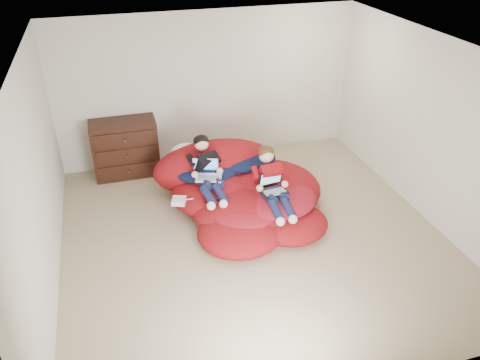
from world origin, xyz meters
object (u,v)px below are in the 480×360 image
at_px(dresser, 125,148).
at_px(laptop_white, 207,172).
at_px(younger_boy, 272,180).
at_px(laptop_black, 273,186).
at_px(beanbag_pile, 242,191).
at_px(older_boy, 206,167).

height_order(dresser, laptop_white, dresser).
relative_size(younger_boy, laptop_black, 2.78).
relative_size(beanbag_pile, younger_boy, 2.33).
distance_m(beanbag_pile, older_boy, 0.65).
bearing_deg(older_boy, younger_boy, -33.87).
xyz_separation_m(dresser, beanbag_pile, (1.54, -1.48, -0.20)).
bearing_deg(beanbag_pile, laptop_white, 171.71).
bearing_deg(laptop_white, laptop_black, -33.32).
xyz_separation_m(beanbag_pile, younger_boy, (0.30, -0.39, 0.37)).
xyz_separation_m(dresser, laptop_black, (1.84, -1.93, 0.10)).
relative_size(beanbag_pile, laptop_white, 5.36).
height_order(dresser, laptop_black, dresser).
height_order(younger_boy, laptop_white, younger_boy).
distance_m(dresser, laptop_white, 1.76).
relative_size(dresser, older_boy, 0.96).
xyz_separation_m(laptop_white, laptop_black, (0.79, -0.52, -0.06)).
height_order(older_boy, laptop_white, older_boy).
xyz_separation_m(older_boy, laptop_black, (0.79, -0.59, -0.10)).
xyz_separation_m(older_boy, laptop_white, (-0.00, -0.07, -0.04)).
bearing_deg(laptop_white, beanbag_pile, -8.29).
height_order(beanbag_pile, older_boy, older_boy).
xyz_separation_m(younger_boy, laptop_white, (-0.79, 0.46, -0.00)).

